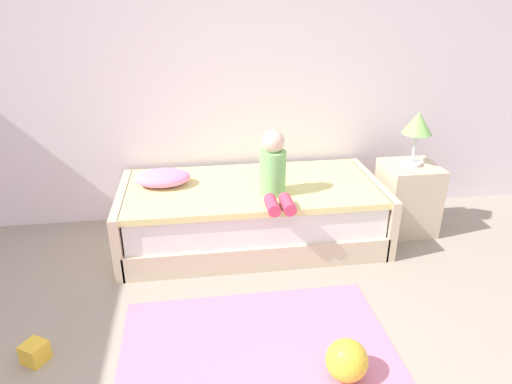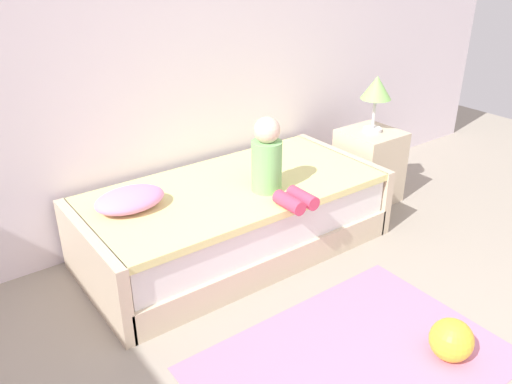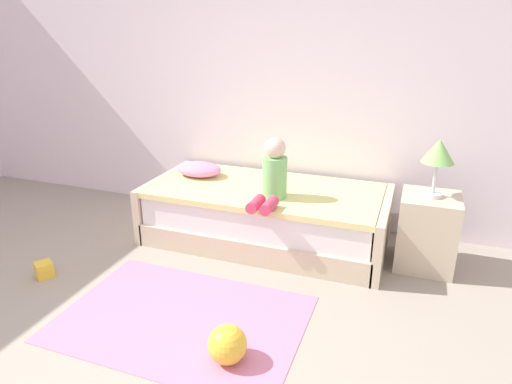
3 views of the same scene
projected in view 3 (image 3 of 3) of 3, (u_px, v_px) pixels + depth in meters
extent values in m
cube|color=white|center=(265.00, 69.00, 4.17)|extent=(7.20, 0.10, 2.90)
cube|color=beige|center=(266.00, 229.00, 4.04)|extent=(2.00, 1.00, 0.20)
cube|color=white|center=(266.00, 206.00, 3.96)|extent=(1.94, 0.94, 0.25)
cube|color=#E5E08C|center=(266.00, 191.00, 3.91)|extent=(1.98, 0.98, 0.05)
cube|color=beige|center=(166.00, 200.00, 4.32)|extent=(0.07, 1.00, 0.50)
cube|color=beige|center=(383.00, 231.00, 3.66)|extent=(0.07, 1.00, 0.50)
cube|color=beige|center=(427.00, 231.00, 3.54)|extent=(0.44, 0.44, 0.60)
cylinder|color=silver|center=(432.00, 194.00, 3.43)|extent=(0.15, 0.15, 0.03)
cylinder|color=silver|center=(435.00, 178.00, 3.38)|extent=(0.02, 0.02, 0.24)
cone|color=#8CCC66|center=(439.00, 151.00, 3.31)|extent=(0.24, 0.24, 0.18)
cylinder|color=#7FC672|center=(275.00, 177.00, 3.64)|extent=(0.20, 0.20, 0.34)
sphere|color=beige|center=(275.00, 148.00, 3.55)|extent=(0.17, 0.17, 0.17)
cylinder|color=#D83F60|center=(256.00, 204.00, 3.44)|extent=(0.09, 0.22, 0.09)
cylinder|color=#D83F60|center=(269.00, 206.00, 3.40)|extent=(0.09, 0.22, 0.09)
ellipsoid|color=#EA8CC6|center=(199.00, 169.00, 4.19)|extent=(0.44, 0.30, 0.13)
sphere|color=yellow|center=(227.00, 344.00, 2.57)|extent=(0.23, 0.23, 0.23)
cube|color=pink|center=(182.00, 318.00, 2.98)|extent=(1.60, 1.10, 0.01)
cube|color=yellow|center=(44.00, 270.00, 3.46)|extent=(0.17, 0.17, 0.12)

